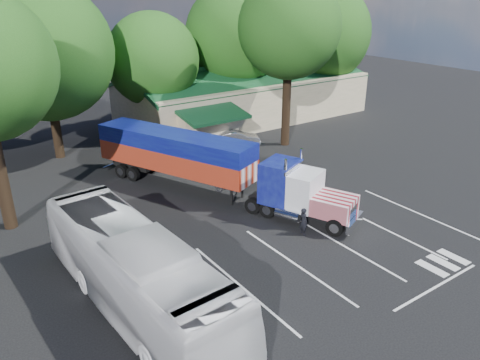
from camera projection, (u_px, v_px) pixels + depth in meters
ground at (227, 218)px, 27.15m from camera, size 120.00×120.00×0.00m
event_hall at (243, 96)px, 47.03m from camera, size 24.20×14.12×5.55m
tree_row_c at (44, 52)px, 33.66m from camera, size 10.00×10.00×13.05m
tree_row_d at (152, 60)px, 39.96m from camera, size 8.00×8.00×10.60m
tree_row_e at (236, 35)px, 44.52m from camera, size 9.60×9.60×12.90m
tree_row_f at (321, 34)px, 49.01m from camera, size 10.40×10.40×13.00m
tree_near_right at (289, 28)px, 36.01m from camera, size 8.00×8.00×13.50m
semi_truck at (205, 162)px, 29.56m from camera, size 9.30×17.68×3.83m
woman at (303, 221)px, 25.06m from camera, size 0.43×0.60×1.55m
bicycle at (226, 188)px, 30.08m from camera, size 1.20×1.77×0.88m
tour_bus at (136, 272)px, 18.88m from camera, size 3.77×12.85×3.53m
silver_sedan at (236, 138)px, 38.95m from camera, size 4.30×2.90×1.34m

